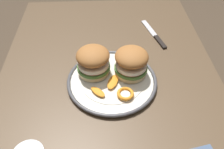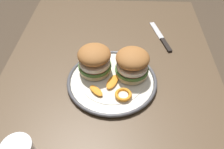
{
  "view_description": "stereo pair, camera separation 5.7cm",
  "coord_description": "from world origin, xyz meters",
  "px_view_note": "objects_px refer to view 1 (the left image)",
  "views": [
    {
      "loc": [
        -0.61,
        0.02,
        1.33
      ],
      "look_at": [
        -0.03,
        -0.01,
        0.75
      ],
      "focal_mm": 38.18,
      "sensor_mm": 36.0,
      "label": 1
    },
    {
      "loc": [
        -0.61,
        -0.04,
        1.33
      ],
      "look_at": [
        -0.03,
        -0.01,
        0.75
      ],
      "focal_mm": 38.18,
      "sensor_mm": 36.0,
      "label": 2
    }
  ],
  "objects_px": {
    "dining_table": "(109,96)",
    "table_knife": "(155,36)",
    "dinner_plate": "(112,81)",
    "sandwich_half_right": "(131,61)",
    "sandwich_half_left": "(93,61)"
  },
  "relations": [
    {
      "from": "table_knife",
      "to": "sandwich_half_left",
      "type": "bearing_deg",
      "value": 130.28
    },
    {
      "from": "dining_table",
      "to": "sandwich_half_right",
      "type": "distance_m",
      "value": 0.19
    },
    {
      "from": "dining_table",
      "to": "table_knife",
      "type": "relative_size",
      "value": 5.29
    },
    {
      "from": "sandwich_half_left",
      "to": "table_knife",
      "type": "distance_m",
      "value": 0.35
    },
    {
      "from": "dining_table",
      "to": "dinner_plate",
      "type": "bearing_deg",
      "value": -162.99
    },
    {
      "from": "sandwich_half_right",
      "to": "table_knife",
      "type": "height_order",
      "value": "sandwich_half_right"
    },
    {
      "from": "dinner_plate",
      "to": "dining_table",
      "type": "bearing_deg",
      "value": 17.01
    },
    {
      "from": "dining_table",
      "to": "dinner_plate",
      "type": "xyz_separation_m",
      "value": [
        -0.03,
        -0.01,
        0.12
      ]
    },
    {
      "from": "sandwich_half_right",
      "to": "table_knife",
      "type": "bearing_deg",
      "value": -29.79
    },
    {
      "from": "sandwich_half_right",
      "to": "table_knife",
      "type": "distance_m",
      "value": 0.28
    },
    {
      "from": "dinner_plate",
      "to": "sandwich_half_right",
      "type": "height_order",
      "value": "sandwich_half_right"
    },
    {
      "from": "dining_table",
      "to": "sandwich_half_left",
      "type": "xyz_separation_m",
      "value": [
        0.01,
        0.05,
        0.18
      ]
    },
    {
      "from": "sandwich_half_left",
      "to": "table_knife",
      "type": "xyz_separation_m",
      "value": [
        0.23,
        -0.27,
        -0.07
      ]
    },
    {
      "from": "dinner_plate",
      "to": "table_knife",
      "type": "bearing_deg",
      "value": -37.15
    },
    {
      "from": "sandwich_half_left",
      "to": "sandwich_half_right",
      "type": "distance_m",
      "value": 0.13
    }
  ]
}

